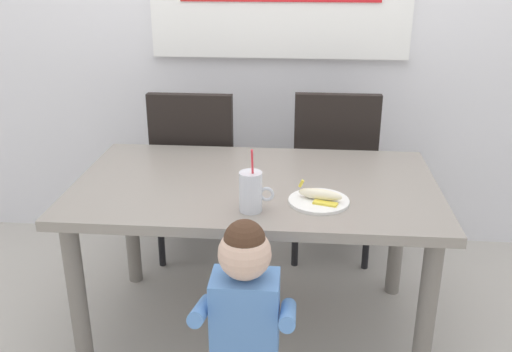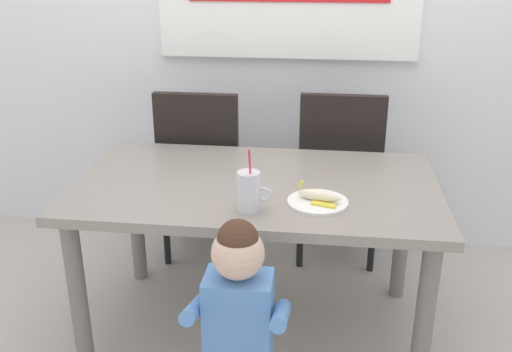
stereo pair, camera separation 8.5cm
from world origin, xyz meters
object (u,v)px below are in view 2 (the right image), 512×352
object	(u,v)px
dining_chair_left	(203,166)
dining_chair_right	(339,168)
milk_cup	(249,194)
peeled_banana	(320,196)
dining_table	(256,202)
toddler_standing	(239,307)
snack_plate	(318,202)

from	to	relation	value
dining_chair_left	dining_chair_right	distance (m)	0.72
dining_chair_left	milk_cup	world-z (taller)	milk_cup
milk_cup	dining_chair_left	bearing A→B (deg)	112.62
dining_chair_left	dining_chair_right	bearing A→B (deg)	-174.99
peeled_banana	dining_chair_left	bearing A→B (deg)	128.01
dining_chair_right	dining_table	bearing A→B (deg)	62.49
dining_chair_left	milk_cup	bearing A→B (deg)	112.62
dining_chair_right	toddler_standing	world-z (taller)	dining_chair_right
snack_plate	peeled_banana	distance (m)	0.03
toddler_standing	dining_table	bearing A→B (deg)	91.69
dining_chair_right	peeled_banana	distance (m)	0.90
dining_table	peeled_banana	distance (m)	0.34
dining_chair_left	milk_cup	size ratio (longest dim) A/B	3.86
dining_table	snack_plate	bearing A→B (deg)	-36.24
dining_table	snack_plate	size ratio (longest dim) A/B	6.44
dining_table	dining_chair_right	world-z (taller)	dining_chair_right
dining_chair_left	toddler_standing	bearing A→B (deg)	107.39
dining_chair_left	snack_plate	size ratio (longest dim) A/B	4.17
toddler_standing	snack_plate	bearing A→B (deg)	60.55
dining_table	peeled_banana	size ratio (longest dim) A/B	8.44
milk_cup	toddler_standing	bearing A→B (deg)	-88.22
toddler_standing	snack_plate	world-z (taller)	toddler_standing
dining_chair_left	peeled_banana	bearing A→B (deg)	128.01
dining_chair_right	milk_cup	size ratio (longest dim) A/B	3.86
snack_plate	dining_table	bearing A→B (deg)	143.76
dining_table	peeled_banana	xyz separation A→B (m)	(0.26, -0.19, 0.13)
dining_chair_left	peeled_banana	size ratio (longest dim) A/B	5.47
dining_table	dining_chair_left	bearing A→B (deg)	120.66
milk_cup	peeled_banana	xyz separation A→B (m)	(0.25, 0.09, -0.04)
toddler_standing	dining_chair_right	bearing A→B (deg)	75.37
toddler_standing	peeled_banana	distance (m)	0.54
dining_chair_right	toddler_standing	distance (m)	1.33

